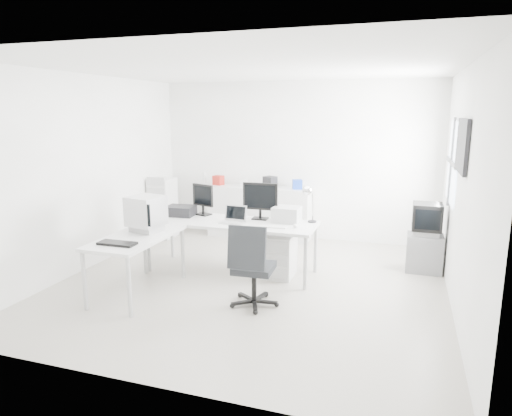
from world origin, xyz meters
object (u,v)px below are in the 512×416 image
(laptop, at_px, (232,215))
(laser_printer, at_px, (287,214))
(drawer_pedestal, at_px, (280,255))
(side_desk, at_px, (138,264))
(main_desk, at_px, (232,247))
(filing_cabinet, at_px, (163,208))
(lcd_monitor_small, at_px, (203,199))
(office_chair, at_px, (254,264))
(inkjet_printer, at_px, (181,211))
(tv_cabinet, at_px, (424,253))
(crt_tv, at_px, (427,220))
(sideboard, at_px, (259,212))
(lcd_monitor_large, at_px, (260,201))
(crt_monitor, at_px, (146,213))

(laptop, distance_m, laser_printer, 0.77)
(drawer_pedestal, xyz_separation_m, laptop, (-0.65, -0.15, 0.56))
(side_desk, bearing_deg, laser_printer, 39.52)
(main_desk, relative_size, filing_cabinet, 2.20)
(lcd_monitor_small, distance_m, office_chair, 1.81)
(main_desk, distance_m, inkjet_printer, 0.97)
(side_desk, height_order, filing_cabinet, filing_cabinet)
(drawer_pedestal, xyz_separation_m, office_chair, (-0.03, -1.05, 0.21))
(main_desk, bearing_deg, tv_cabinet, 18.64)
(laptop, height_order, filing_cabinet, filing_cabinet)
(laser_printer, relative_size, tv_cabinet, 0.69)
(main_desk, xyz_separation_m, inkjet_printer, (-0.85, 0.10, 0.45))
(main_desk, bearing_deg, laptop, -63.43)
(drawer_pedestal, xyz_separation_m, filing_cabinet, (-2.56, 1.30, 0.25))
(side_desk, distance_m, lcd_monitor_small, 1.51)
(laser_printer, distance_m, office_chair, 1.27)
(side_desk, bearing_deg, filing_cabinet, 112.46)
(inkjet_printer, distance_m, laptop, 0.92)
(office_chair, bearing_deg, crt_tv, 40.44)
(office_chair, relative_size, sideboard, 0.55)
(lcd_monitor_large, bearing_deg, crt_monitor, -138.46)
(drawer_pedestal, relative_size, sideboard, 0.32)
(lcd_monitor_small, xyz_separation_m, sideboard, (0.36, 1.64, -0.52))
(lcd_monitor_small, xyz_separation_m, laptop, (0.60, -0.35, -0.13))
(side_desk, distance_m, laptop, 1.43)
(tv_cabinet, xyz_separation_m, sideboard, (-2.82, 1.00, 0.20))
(drawer_pedestal, xyz_separation_m, lcd_monitor_small, (-1.25, 0.20, 0.69))
(drawer_pedestal, distance_m, crt_monitor, 1.92)
(side_desk, height_order, office_chair, office_chair)
(laser_printer, bearing_deg, inkjet_printer, -174.98)
(lcd_monitor_large, xyz_separation_m, filing_cabinet, (-2.21, 1.10, -0.47))
(lcd_monitor_large, bearing_deg, tv_cabinet, 14.66)
(drawer_pedestal, xyz_separation_m, laser_printer, (0.05, 0.17, 0.56))
(crt_monitor, bearing_deg, drawer_pedestal, 40.80)
(crt_monitor, bearing_deg, crt_tv, 37.17)
(laptop, bearing_deg, inkjet_printer, 172.81)
(side_desk, height_order, tv_cabinet, side_desk)
(inkjet_printer, relative_size, lcd_monitor_large, 0.77)
(drawer_pedestal, relative_size, tv_cabinet, 1.11)
(office_chair, relative_size, crt_tv, 2.06)
(side_desk, distance_m, sideboard, 3.06)
(drawer_pedestal, height_order, lcd_monitor_large, lcd_monitor_large)
(drawer_pedestal, bearing_deg, crt_monitor, -149.86)
(drawer_pedestal, distance_m, laser_printer, 0.58)
(inkjet_printer, height_order, crt_monitor, crt_monitor)
(main_desk, distance_m, crt_monitor, 1.35)
(inkjet_printer, bearing_deg, sideboard, 65.19)
(laser_printer, bearing_deg, lcd_monitor_small, 179.41)
(main_desk, relative_size, lcd_monitor_large, 4.51)
(inkjet_printer, relative_size, filing_cabinet, 0.37)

